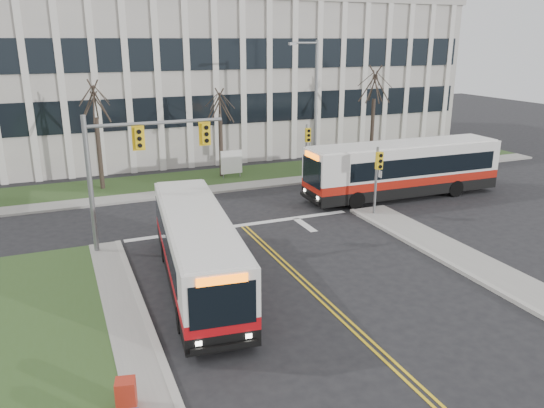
{
  "coord_description": "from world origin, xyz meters",
  "views": [
    {
      "loc": [
        -8.5,
        -16.29,
        9.2
      ],
      "look_at": [
        0.37,
        5.11,
        2.0
      ],
      "focal_mm": 35.0,
      "sensor_mm": 36.0,
      "label": 1
    }
  ],
  "objects_px": {
    "bus_cross": "(403,171)",
    "streetlight": "(314,101)",
    "newspaper_box_red": "(126,396)",
    "directory_sign": "(231,162)",
    "bus_main": "(197,251)"
  },
  "relations": [
    {
      "from": "newspaper_box_red",
      "to": "bus_main",
      "type": "bearing_deg",
      "value": 73.79
    },
    {
      "from": "streetlight",
      "to": "directory_sign",
      "type": "xyz_separation_m",
      "value": [
        -5.53,
        1.3,
        -4.02
      ]
    },
    {
      "from": "directory_sign",
      "to": "newspaper_box_red",
      "type": "height_order",
      "value": "directory_sign"
    },
    {
      "from": "bus_cross",
      "to": "newspaper_box_red",
      "type": "bearing_deg",
      "value": -51.93
    },
    {
      "from": "bus_cross",
      "to": "streetlight",
      "type": "bearing_deg",
      "value": -156.55
    },
    {
      "from": "directory_sign",
      "to": "newspaper_box_red",
      "type": "distance_m",
      "value": 23.98
    },
    {
      "from": "streetlight",
      "to": "bus_cross",
      "type": "distance_m",
      "value": 8.07
    },
    {
      "from": "bus_cross",
      "to": "bus_main",
      "type": "bearing_deg",
      "value": -62.76
    },
    {
      "from": "streetlight",
      "to": "newspaper_box_red",
      "type": "height_order",
      "value": "streetlight"
    },
    {
      "from": "streetlight",
      "to": "bus_cross",
      "type": "xyz_separation_m",
      "value": [
        2.74,
        -6.7,
        -3.57
      ]
    },
    {
      "from": "newspaper_box_red",
      "to": "bus_cross",
      "type": "bearing_deg",
      "value": 49.64
    },
    {
      "from": "directory_sign",
      "to": "bus_main",
      "type": "relative_size",
      "value": 0.19
    },
    {
      "from": "streetlight",
      "to": "newspaper_box_red",
      "type": "xyz_separation_m",
      "value": [
        -15.58,
        -20.46,
        -4.72
      ]
    },
    {
      "from": "directory_sign",
      "to": "streetlight",
      "type": "bearing_deg",
      "value": -13.23
    },
    {
      "from": "streetlight",
      "to": "newspaper_box_red",
      "type": "bearing_deg",
      "value": -127.29
    }
  ]
}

